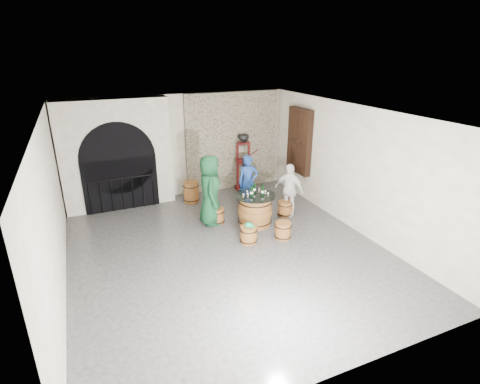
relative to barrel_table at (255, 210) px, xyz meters
name	(u,v)px	position (x,y,z in m)	size (l,w,h in m)	color
ground	(227,250)	(-1.22, -1.02, -0.42)	(8.00, 8.00, 0.00)	#303033
wall_back	(179,146)	(-1.22, 2.98, 1.18)	(8.00, 8.00, 0.00)	silver
wall_front	(339,285)	(-1.22, -5.02, 1.18)	(8.00, 8.00, 0.00)	silver
wall_left	(52,213)	(-4.72, -1.02, 1.18)	(8.00, 8.00, 0.00)	silver
wall_right	(353,168)	(2.28, -1.02, 1.18)	(8.00, 8.00, 0.00)	silver
ceiling	(225,114)	(-1.22, -1.02, 2.78)	(8.00, 8.00, 0.00)	beige
stone_facing_panel	(233,141)	(0.58, 2.92, 1.18)	(3.20, 0.12, 3.18)	gray
arched_opening	(117,156)	(-3.12, 2.72, 1.16)	(3.10, 0.60, 3.19)	silver
shuttered_window	(299,141)	(2.16, 1.38, 1.38)	(0.23, 1.10, 2.00)	black
barrel_table	(255,210)	(0.00, 0.00, 0.00)	(1.11, 1.11, 0.85)	brown
barrel_stool_left	(217,216)	(-0.92, 0.48, -0.21)	(0.43, 0.43, 0.43)	brown
barrel_stool_far	(249,202)	(0.27, 1.00, -0.21)	(0.43, 0.43, 0.43)	brown
barrel_stool_right	(285,209)	(1.03, 0.16, -0.21)	(0.43, 0.43, 0.43)	brown
barrel_stool_near_right	(283,230)	(0.30, -1.00, -0.21)	(0.43, 0.43, 0.43)	brown
barrel_stool_near_left	(249,235)	(-0.59, -0.86, -0.21)	(0.43, 0.43, 0.43)	brown
green_cap	(249,225)	(-0.59, -0.86, 0.05)	(0.24, 0.20, 0.11)	#0D9859
person_green	(210,190)	(-1.07, 0.56, 0.54)	(0.94, 0.61, 1.92)	#124023
person_blue	(248,182)	(0.29, 1.08, 0.39)	(0.59, 0.39, 1.62)	navy
person_white	(289,190)	(1.13, 0.18, 0.34)	(0.89, 0.37, 1.52)	white
wine_bottle_left	(252,192)	(-0.12, -0.03, 0.56)	(0.08, 0.08, 0.32)	black
wine_bottle_center	(263,191)	(0.17, -0.08, 0.56)	(0.08, 0.08, 0.32)	black
wine_bottle_right	(254,188)	(0.05, 0.16, 0.56)	(0.08, 0.08, 0.32)	black
tasting_glass_a	(248,195)	(-0.22, -0.02, 0.48)	(0.05, 0.05, 0.10)	orange
tasting_glass_b	(266,192)	(0.29, -0.01, 0.48)	(0.05, 0.05, 0.10)	orange
tasting_glass_c	(247,192)	(-0.17, 0.15, 0.48)	(0.05, 0.05, 0.10)	orange
tasting_glass_d	(259,190)	(0.20, 0.17, 0.48)	(0.05, 0.05, 0.10)	orange
tasting_glass_e	(268,194)	(0.28, -0.18, 0.48)	(0.05, 0.05, 0.10)	orange
tasting_glass_f	(243,195)	(-0.34, 0.00, 0.48)	(0.05, 0.05, 0.10)	orange
side_barrel	(191,192)	(-1.13, 2.20, -0.09)	(0.50, 0.50, 0.66)	brown
corking_press	(243,158)	(0.82, 2.61, 0.66)	(0.78, 0.49, 1.85)	#4E0D0D
control_box	(241,149)	(0.83, 2.84, 0.93)	(0.18, 0.10, 0.22)	silver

